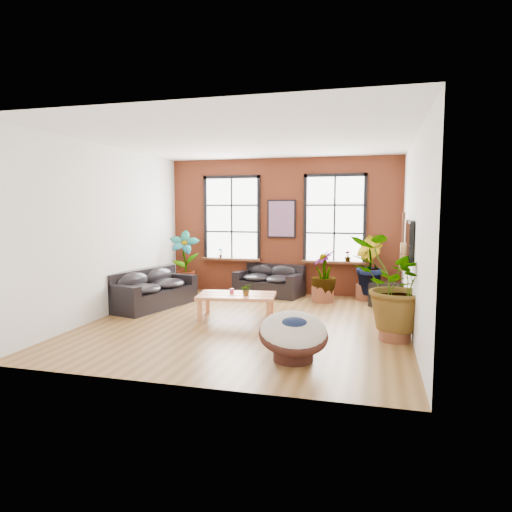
# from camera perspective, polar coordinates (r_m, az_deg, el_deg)

# --- Properties ---
(room) EXTENTS (6.04, 6.54, 3.54)m
(room) POSITION_cam_1_polar(r_m,az_deg,el_deg) (8.84, -0.75, 2.90)
(room) COLOR brown
(room) RESTS_ON ground
(sofa_back) EXTENTS (1.85, 1.19, 0.78)m
(sofa_back) POSITION_cam_1_polar(r_m,az_deg,el_deg) (11.71, 1.72, -3.19)
(sofa_back) COLOR black
(sofa_back) RESTS_ON ground
(sofa_left) EXTENTS (1.39, 2.28, 0.84)m
(sofa_left) POSITION_cam_1_polar(r_m,az_deg,el_deg) (10.59, -12.92, -4.18)
(sofa_left) COLOR black
(sofa_left) RESTS_ON ground
(coffee_table) EXTENTS (1.64, 1.08, 0.59)m
(coffee_table) POSITION_cam_1_polar(r_m,az_deg,el_deg) (9.26, -2.44, -5.13)
(coffee_table) COLOR #CA7648
(coffee_table) RESTS_ON ground
(papasan_chair) EXTENTS (1.30, 1.30, 0.77)m
(papasan_chair) POSITION_cam_1_polar(r_m,az_deg,el_deg) (6.77, 4.70, -9.72)
(papasan_chair) COLOR #381A14
(papasan_chair) RESTS_ON ground
(poster) EXTENTS (0.74, 0.06, 0.98)m
(poster) POSITION_cam_1_polar(r_m,az_deg,el_deg) (11.78, 3.21, 4.66)
(poster) COLOR black
(poster) RESTS_ON room
(tv_wall_unit) EXTENTS (0.13, 1.86, 1.20)m
(tv_wall_unit) POSITION_cam_1_polar(r_m,az_deg,el_deg) (9.00, 18.36, 1.35)
(tv_wall_unit) COLOR black
(tv_wall_unit) RESTS_ON room
(media_box) EXTENTS (0.78, 0.71, 0.54)m
(media_box) POSITION_cam_1_polar(r_m,az_deg,el_deg) (10.82, 15.92, -4.65)
(media_box) COLOR black
(media_box) RESTS_ON ground
(pot_back_left) EXTENTS (0.56, 0.56, 0.36)m
(pot_back_left) POSITION_cam_1_polar(r_m,az_deg,el_deg) (12.16, -8.82, -3.74)
(pot_back_left) COLOR brown
(pot_back_left) RESTS_ON ground
(pot_back_right) EXTENTS (0.60, 0.60, 0.38)m
(pot_back_right) POSITION_cam_1_polar(r_m,az_deg,el_deg) (11.46, 13.64, -4.40)
(pot_back_right) COLOR brown
(pot_back_right) RESTS_ON ground
(pot_right_wall) EXTENTS (0.68, 0.68, 0.39)m
(pot_right_wall) POSITION_cam_1_polar(r_m,az_deg,el_deg) (8.13, 16.96, -8.72)
(pot_right_wall) COLOR brown
(pot_right_wall) RESTS_ON ground
(pot_mid) EXTENTS (0.65, 0.65, 0.38)m
(pot_mid) POSITION_cam_1_polar(r_m,az_deg,el_deg) (11.01, 8.32, -4.71)
(pot_mid) COLOR brown
(pot_mid) RESTS_ON ground
(floor_plant_back_left) EXTENTS (0.90, 0.72, 1.50)m
(floor_plant_back_left) POSITION_cam_1_polar(r_m,az_deg,el_deg) (12.07, -8.93, -0.37)
(floor_plant_back_left) COLOR #204011
(floor_plant_back_left) RESTS_ON ground
(floor_plant_back_right) EXTENTS (0.92, 0.99, 1.43)m
(floor_plant_back_right) POSITION_cam_1_polar(r_m,az_deg,el_deg) (11.35, 13.83, -1.06)
(floor_plant_back_right) COLOR #204011
(floor_plant_back_right) RESTS_ON ground
(floor_plant_right_wall) EXTENTS (1.88, 1.83, 1.60)m
(floor_plant_right_wall) POSITION_cam_1_polar(r_m,az_deg,el_deg) (7.98, 17.02, -3.40)
(floor_plant_right_wall) COLOR #204011
(floor_plant_right_wall) RESTS_ON ground
(floor_plant_mid) EXTENTS (0.80, 0.80, 1.09)m
(floor_plant_mid) POSITION_cam_1_polar(r_m,az_deg,el_deg) (10.92, 8.47, -2.16)
(floor_plant_mid) COLOR #204011
(floor_plant_mid) RESTS_ON ground
(table_plant) EXTENTS (0.27, 0.25, 0.24)m
(table_plant) POSITION_cam_1_polar(r_m,az_deg,el_deg) (9.06, -1.21, -4.24)
(table_plant) COLOR #204011
(table_plant) RESTS_ON coffee_table
(sill_plant_left) EXTENTS (0.17, 0.17, 0.27)m
(sill_plant_left) POSITION_cam_1_polar(r_m,az_deg,el_deg) (12.23, -4.46, 0.40)
(sill_plant_left) COLOR #204011
(sill_plant_left) RESTS_ON room
(sill_plant_right) EXTENTS (0.19, 0.19, 0.27)m
(sill_plant_right) POSITION_cam_1_polar(r_m,az_deg,el_deg) (11.57, 11.40, -0.02)
(sill_plant_right) COLOR #204011
(sill_plant_right) RESTS_ON room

